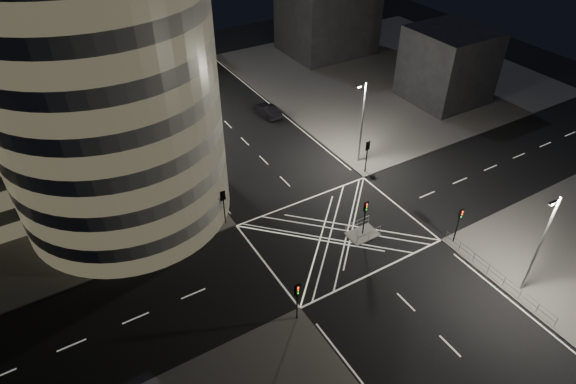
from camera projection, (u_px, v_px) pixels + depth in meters
ground at (337, 233)px, 47.18m from camera, size 120.00×120.00×0.00m
sidewalk_far_right at (386, 73)px, 77.34m from camera, size 42.00×42.00×0.15m
central_island at (362, 234)px, 46.93m from camera, size 3.00×2.00×0.15m
office_tower_curved at (40, 90)px, 43.83m from camera, size 30.00×29.00×27.20m
office_block_rear at (3, 33)px, 60.09m from camera, size 24.00×16.00×22.00m
building_right_far at (328, 7)px, 80.37m from camera, size 14.00×12.00×15.00m
building_right_near at (448, 65)px, 67.16m from camera, size 10.00×10.00×10.00m
tree_a at (196, 177)px, 45.94m from camera, size 4.85×4.85×7.76m
tree_b at (174, 150)px, 50.16m from camera, size 5.07×5.07×7.67m
tree_c at (155, 126)px, 54.28m from camera, size 4.11×4.11×7.07m
tree_d at (139, 103)px, 58.25m from camera, size 5.59×5.59×8.11m
tree_e at (126, 87)px, 62.54m from camera, size 4.42×4.42×7.12m
traffic_signal_fl at (223, 201)px, 46.47m from camera, size 0.55×0.22×4.00m
traffic_signal_nl at (297, 295)px, 37.20m from camera, size 0.55×0.22×4.00m
traffic_signal_fr at (367, 151)px, 53.63m from camera, size 0.55×0.22×4.00m
traffic_signal_nr at (459, 219)px, 44.35m from camera, size 0.55×0.22×4.00m
traffic_signal_island at (365, 212)px, 45.20m from camera, size 0.55×0.22×4.00m
street_lamp_left_near at (194, 155)px, 48.16m from camera, size 1.25×0.25×10.00m
street_lamp_left_far at (140, 88)px, 60.43m from camera, size 1.25×0.25×10.00m
street_lamp_right_far at (362, 121)px, 53.79m from camera, size 1.25×0.25×10.00m
street_lamp_right_near at (541, 242)px, 38.11m from camera, size 1.25×0.25×10.00m
railing_near_right at (496, 275)px, 41.85m from camera, size 0.06×11.70×1.10m
railing_island_south at (369, 235)px, 45.93m from camera, size 2.80×0.06×1.10m
railing_island_north at (357, 224)px, 47.16m from camera, size 2.80×0.06×1.10m
sedan at (268, 111)px, 65.68m from camera, size 1.94×4.92×1.59m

